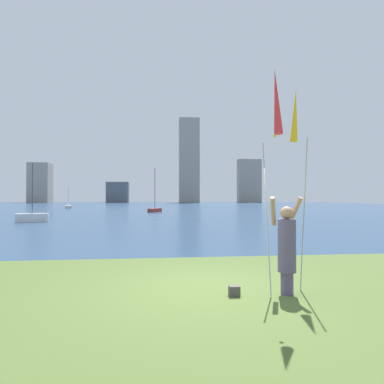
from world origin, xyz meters
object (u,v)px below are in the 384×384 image
bag (234,291)px  sailboat_0 (155,210)px  sailboat_2 (68,207)px  kite_flag_left (276,107)px  person (287,246)px  kite_flag_right (295,121)px  sailboat_3 (32,217)px

bag → sailboat_0: bearing=92.4°
sailboat_0 → sailboat_2: sailboat_0 is taller
sailboat_0 → sailboat_2: 21.38m
kite_flag_left → bag: kite_flag_left is taller
person → kite_flag_right: kite_flag_right is taller
kite_flag_right → sailboat_3: 23.48m
person → sailboat_3: bearing=119.6°
kite_flag_left → bag: size_ratio=21.07×
bag → sailboat_2: sailboat_2 is taller
sailboat_3 → person: bearing=-59.8°
kite_flag_left → sailboat_0: sailboat_0 is taller
person → sailboat_2: sailboat_2 is taller
kite_flag_left → kite_flag_right: 1.20m
person → sailboat_0: size_ratio=0.35×
person → bag: person is taller
sailboat_2 → sailboat_0: bearing=-47.6°
bag → kite_flag_right: bearing=17.5°
person → bag: size_ratio=9.44×
person → bag: bearing=179.8°
sailboat_0 → sailboat_2: size_ratio=1.58×
kite_flag_right → sailboat_3: size_ratio=0.94×
kite_flag_left → bag: 3.56m
kite_flag_right → sailboat_2: (-17.37, 51.61, -3.25)m
kite_flag_left → sailboat_2: size_ratio=1.23×
person → bag: (-1.06, -0.01, -0.85)m
sailboat_0 → sailboat_3: size_ratio=1.23×
kite_flag_right → sailboat_0: 36.10m
person → sailboat_3: (-11.81, 20.26, -0.58)m
kite_flag_right → sailboat_0: bearing=94.7°
sailboat_0 → kite_flag_left: bearing=-86.6°
bag → sailboat_0: 36.32m
person → kite_flag_right: size_ratio=0.46×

